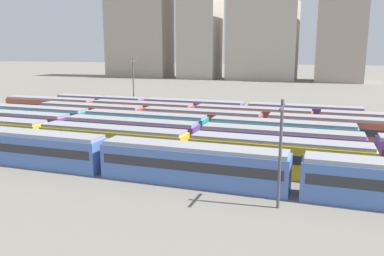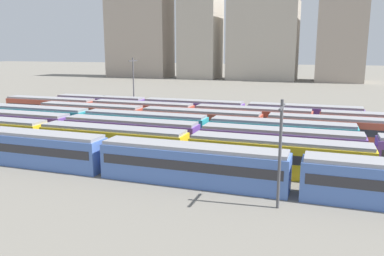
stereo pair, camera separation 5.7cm
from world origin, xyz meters
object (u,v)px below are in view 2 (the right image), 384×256
object	(u,v)px
train_track_2	(280,145)
catenary_pole_1	(134,84)
train_track_5	(252,119)
train_track_6	(193,110)
train_track_1	(112,142)
train_track_0	(192,164)
catenary_pole_0	(280,149)
train_track_3	(145,126)

from	to	relation	value
train_track_2	catenary_pole_1	size ratio (longest dim) A/B	8.52
train_track_5	train_track_6	xyz separation A→B (m)	(-11.48, 5.20, -0.00)
train_track_1	train_track_5	xyz separation A→B (m)	(12.45, 20.80, 0.00)
train_track_0	train_track_2	world-z (taller)	same
catenary_pole_0	catenary_pole_1	xyz separation A→B (m)	(-32.13, 37.28, 1.15)
train_track_3	train_track_1	bearing A→B (deg)	-85.15
train_track_5	catenary_pole_0	xyz separation A→B (m)	(7.56, -29.29, 3.00)
train_track_1	train_track_5	size ratio (longest dim) A/B	0.60
train_track_1	catenary_pole_0	xyz separation A→B (m)	(20.01, -8.49, 3.00)
train_track_2	catenary_pole_1	distance (m)	38.87
train_track_6	train_track_2	bearing A→B (deg)	-49.89
train_track_0	train_track_2	size ratio (longest dim) A/B	1.00
catenary_pole_1	catenary_pole_0	bearing A→B (deg)	-49.24
train_track_0	train_track_3	bearing A→B (deg)	128.71
train_track_1	catenary_pole_1	bearing A→B (deg)	112.84
train_track_5	train_track_6	distance (m)	12.61
train_track_0	train_track_6	bearing A→B (deg)	108.86
catenary_pole_0	train_track_0	bearing A→B (deg)	158.60
train_track_0	train_track_3	distance (m)	19.99
train_track_5	catenary_pole_0	world-z (taller)	catenary_pole_0
train_track_1	train_track_3	size ratio (longest dim) A/B	1.00
train_track_1	train_track_6	xyz separation A→B (m)	(0.97, 26.00, 0.00)
train_track_1	train_track_5	distance (m)	24.24
catenary_pole_1	train_track_6	bearing A→B (deg)	-12.05
train_track_2	catenary_pole_0	distance (m)	14.09
train_track_6	catenary_pole_0	distance (m)	39.51
train_track_3	train_track_5	world-z (taller)	same
train_track_2	train_track_5	distance (m)	16.73
catenary_pole_0	train_track_6	bearing A→B (deg)	118.91
train_track_6	catenary_pole_1	bearing A→B (deg)	167.95
train_track_2	train_track_5	size ratio (longest dim) A/B	1.00
train_track_2	catenary_pole_1	world-z (taller)	catenary_pole_1
train_track_5	train_track_6	bearing A→B (deg)	155.64
train_track_5	catenary_pole_0	size ratio (longest dim) A/B	10.69
catenary_pole_1	train_track_2	bearing A→B (deg)	-37.62
train_track_0	train_track_1	world-z (taller)	same
train_track_0	train_track_5	world-z (taller)	same
train_track_1	catenary_pole_0	distance (m)	21.94
train_track_2	train_track_3	size ratio (longest dim) A/B	1.68
catenary_pole_1	train_track_0	bearing A→B (deg)	-55.06
train_track_3	catenary_pole_1	world-z (taller)	catenary_pole_1
train_track_2	train_track_5	world-z (taller)	same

